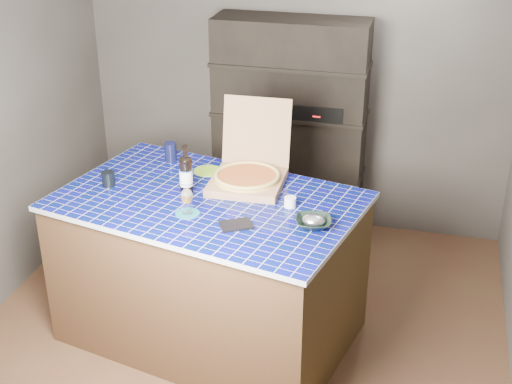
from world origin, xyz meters
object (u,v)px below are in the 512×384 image
(wine_glass, at_px, (187,197))
(bowl, at_px, (314,222))
(mead_bottle, at_px, (186,174))
(dvd_case, at_px, (236,225))
(kitchen_island, at_px, (210,268))
(pizza_box, at_px, (248,174))

(wine_glass, relative_size, bowl, 0.77)
(mead_bottle, bearing_deg, wine_glass, -69.77)
(wine_glass, xyz_separation_m, dvd_case, (0.32, -0.07, -0.11))
(mead_bottle, bearing_deg, dvd_case, -39.72)
(kitchen_island, height_order, bowl, bowl)
(bowl, bearing_deg, dvd_case, -165.91)
(mead_bottle, distance_m, dvd_case, 0.56)
(mead_bottle, bearing_deg, kitchen_island, -20.21)
(kitchen_island, xyz_separation_m, bowl, (0.70, -0.18, 0.53))
(kitchen_island, bearing_deg, bowl, -2.18)
(pizza_box, xyz_separation_m, wine_glass, (-0.24, -0.49, 0.04))
(kitchen_island, distance_m, pizza_box, 0.66)
(bowl, bearing_deg, pizza_box, 138.09)
(mead_bottle, xyz_separation_m, bowl, (0.85, -0.24, -0.10))
(mead_bottle, bearing_deg, pizza_box, 32.03)
(kitchen_island, bearing_deg, mead_bottle, 172.46)
(kitchen_island, distance_m, mead_bottle, 0.65)
(dvd_case, bearing_deg, kitchen_island, -167.70)
(wine_glass, height_order, bowl, wine_glass)
(pizza_box, bearing_deg, kitchen_island, -126.18)
(kitchen_island, height_order, wine_glass, wine_glass)
(pizza_box, distance_m, wine_glass, 0.55)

